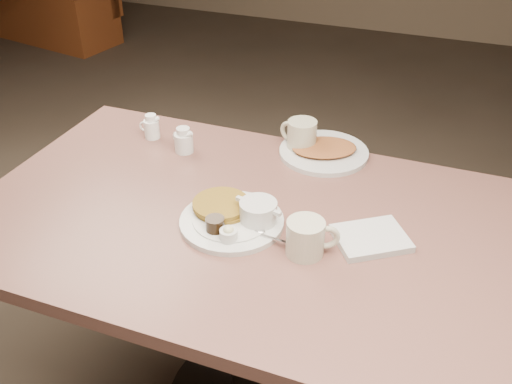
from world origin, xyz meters
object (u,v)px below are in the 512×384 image
(creamer_left, at_px, (151,127))
(hash_plate, at_px, (324,151))
(diner_table, at_px, (253,268))
(coffee_mug_near, at_px, (307,237))
(creamer_right, at_px, (184,141))
(main_plate, at_px, (235,216))
(coffee_mug_far, at_px, (301,136))

(creamer_left, relative_size, hash_plate, 0.22)
(diner_table, xyz_separation_m, coffee_mug_near, (0.17, -0.09, 0.22))
(diner_table, bearing_deg, creamer_left, 147.32)
(creamer_left, distance_m, creamer_right, 0.14)
(main_plate, distance_m, coffee_mug_near, 0.21)
(creamer_right, bearing_deg, coffee_mug_near, -34.34)
(creamer_left, height_order, hash_plate, creamer_left)
(diner_table, distance_m, main_plate, 0.20)
(coffee_mug_far, xyz_separation_m, hash_plate, (0.08, -0.00, -0.04))
(main_plate, distance_m, creamer_left, 0.55)
(coffee_mug_near, distance_m, creamer_right, 0.60)
(main_plate, height_order, coffee_mug_far, coffee_mug_far)
(hash_plate, bearing_deg, main_plate, -105.29)
(diner_table, bearing_deg, coffee_mug_far, 89.21)
(coffee_mug_near, bearing_deg, main_plate, 166.32)
(diner_table, distance_m, coffee_mug_far, 0.45)
(coffee_mug_far, xyz_separation_m, creamer_right, (-0.33, -0.14, -0.01))
(coffee_mug_near, xyz_separation_m, hash_plate, (-0.09, 0.48, -0.03))
(diner_table, height_order, hash_plate, hash_plate)
(coffee_mug_near, distance_m, hash_plate, 0.48)
(diner_table, height_order, coffee_mug_far, coffee_mug_far)
(creamer_right, relative_size, hash_plate, 0.23)
(creamer_left, bearing_deg, creamer_right, -17.93)
(main_plate, relative_size, creamer_right, 4.17)
(diner_table, relative_size, coffee_mug_far, 10.85)
(creamer_left, xyz_separation_m, creamer_right, (0.14, -0.04, -0.00))
(coffee_mug_far, relative_size, creamer_right, 1.67)
(coffee_mug_near, xyz_separation_m, creamer_left, (-0.64, 0.38, -0.01))
(creamer_left, xyz_separation_m, hash_plate, (0.55, 0.09, -0.02))
(diner_table, distance_m, coffee_mug_near, 0.29)
(creamer_right, bearing_deg, main_plate, -44.67)
(diner_table, distance_m, creamer_right, 0.47)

